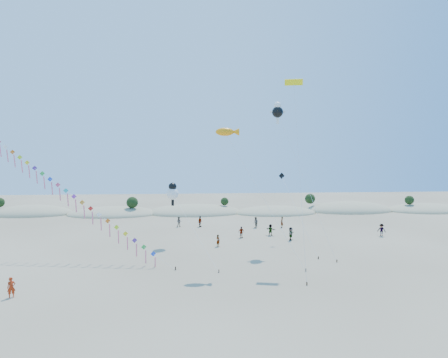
% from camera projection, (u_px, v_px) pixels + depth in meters
% --- Properties ---
extents(ground, '(160.00, 160.00, 0.00)m').
position_uv_depth(ground, '(192.00, 305.00, 29.85)').
color(ground, '#7F7258').
rests_on(ground, ground).
extents(dune_ridge, '(145.30, 11.49, 5.57)m').
position_uv_depth(dune_ridge, '(200.00, 212.00, 74.81)').
color(dune_ridge, gray).
rests_on(dune_ridge, ground).
extents(kite_train, '(30.06, 13.58, 18.90)m').
position_uv_depth(kite_train, '(43.00, 175.00, 44.02)').
color(kite_train, '#3F2D1E').
rests_on(kite_train, ground).
extents(fish_kite, '(9.14, 3.76, 14.81)m').
position_uv_depth(fish_kite, '(228.00, 132.00, 39.95)').
color(fish_kite, '#3F2D1E').
rests_on(fish_kite, ground).
extents(cartoon_kite_low, '(6.19, 12.78, 8.23)m').
position_uv_depth(cartoon_kite_low, '(173.00, 192.00, 48.91)').
color(cartoon_kite_low, '#3F2D1E').
rests_on(cartoon_kite_low, ground).
extents(cartoon_kite_high, '(6.03, 9.38, 18.71)m').
position_uv_depth(cartoon_kite_high, '(278.00, 111.00, 48.38)').
color(cartoon_kite_high, '#3F2D1E').
rests_on(cartoon_kite_high, ground).
extents(parafoil_kite, '(2.11, 10.05, 20.50)m').
position_uv_depth(parafoil_kite, '(294.00, 87.00, 42.24)').
color(parafoil_kite, '#3F2D1E').
rests_on(parafoil_kite, ground).
extents(dark_kite, '(2.64, 9.83, 9.40)m').
position_uv_depth(dark_kite, '(291.00, 197.00, 48.92)').
color(dark_kite, '#3F2D1E').
rests_on(dark_kite, ground).
extents(flyer_foreground, '(0.75, 0.67, 1.73)m').
position_uv_depth(flyer_foreground, '(11.00, 287.00, 31.40)').
color(flyer_foreground, '#AA2A0D').
rests_on(flyer_foreground, ground).
extents(beachgoers, '(30.76, 13.88, 1.81)m').
position_uv_depth(beachgoers, '(271.00, 228.00, 55.75)').
color(beachgoers, slate).
rests_on(beachgoers, ground).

